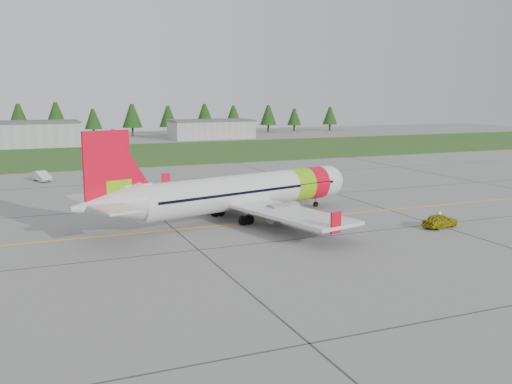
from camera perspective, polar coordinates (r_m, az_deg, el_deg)
name	(u,v)px	position (r m, az deg, el deg)	size (l,w,h in m)	color
ground	(350,234)	(54.98, 9.41, -4.12)	(320.00, 320.00, 0.00)	gray
aircraft	(239,192)	(59.97, -1.71, -0.04)	(32.16, 30.27, 9.92)	silver
follow_me_car	(441,207)	(59.15, 17.98, -1.48)	(1.63, 1.38, 4.05)	yellow
service_van	(41,166)	(92.52, -20.73, 2.46)	(1.63, 1.54, 4.66)	silver
grass_strip	(156,153)	(130.94, -9.98, 3.89)	(320.00, 50.00, 0.03)	#30561E
taxi_guideline	(311,217)	(61.71, 5.48, -2.50)	(120.00, 0.25, 0.02)	gold
hangar_west	(12,135)	(155.45, -23.26, 5.25)	(32.00, 14.00, 6.00)	#A8A8A3
hangar_east	(211,130)	(172.01, -4.52, 6.24)	(24.00, 12.00, 5.20)	#A8A8A3
treeline	(115,120)	(185.51, -13.90, 6.98)	(160.00, 8.00, 10.00)	#1C3F14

